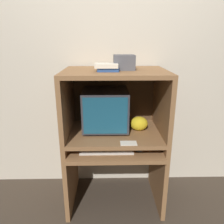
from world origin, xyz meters
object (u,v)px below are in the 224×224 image
object	(u,v)px
keyboard	(107,150)
storage_box	(124,62)
crt_monitor	(105,109)
mouse	(139,150)
snack_bag	(139,124)
book_stack	(107,67)

from	to	relation	value
keyboard	storage_box	xyz separation A→B (m)	(0.16, 0.21, 0.75)
crt_monitor	mouse	size ratio (longest dim) A/B	7.35
mouse	storage_box	xyz separation A→B (m)	(-0.13, 0.22, 0.75)
mouse	snack_bag	bearing A→B (deg)	84.05
snack_bag	book_stack	bearing A→B (deg)	-162.14
snack_bag	storage_box	world-z (taller)	storage_box
storage_box	mouse	bearing A→B (deg)	-59.37
crt_monitor	book_stack	xyz separation A→B (m)	(0.02, -0.15, 0.42)
mouse	crt_monitor	bearing A→B (deg)	136.73
crt_monitor	storage_box	world-z (taller)	storage_box
mouse	storage_box	world-z (taller)	storage_box
crt_monitor	mouse	bearing A→B (deg)	-43.27
book_stack	storage_box	world-z (taller)	storage_box
mouse	storage_box	size ratio (longest dim) A/B	0.32
crt_monitor	mouse	xyz separation A→B (m)	(0.30, -0.28, -0.30)
crt_monitor	snack_bag	distance (m)	0.36
mouse	snack_bag	distance (m)	0.29
keyboard	mouse	bearing A→B (deg)	-3.10
snack_bag	book_stack	world-z (taller)	book_stack
crt_monitor	book_stack	bearing A→B (deg)	-83.16
storage_box	book_stack	bearing A→B (deg)	-148.69
crt_monitor	storage_box	xyz separation A→B (m)	(0.17, -0.06, 0.45)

